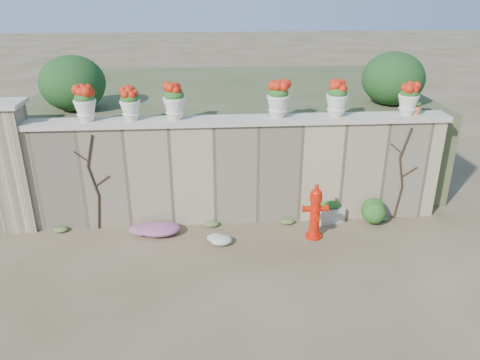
{
  "coord_description": "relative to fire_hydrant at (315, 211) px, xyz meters",
  "views": [
    {
      "loc": [
        -0.55,
        -6.6,
        4.43
      ],
      "look_at": [
        0.05,
        1.4,
        1.02
      ],
      "focal_mm": 35.0,
      "sensor_mm": 36.0,
      "label": 1
    }
  ],
  "objects": [
    {
      "name": "ground",
      "position": [
        -1.4,
        -0.94,
        -0.54
      ],
      "size": [
        80.0,
        80.0,
        0.0
      ],
      "primitive_type": "plane",
      "color": "brown",
      "rests_on": "ground"
    },
    {
      "name": "stone_wall",
      "position": [
        -1.4,
        0.86,
        0.46
      ],
      "size": [
        8.0,
        0.4,
        2.0
      ],
      "primitive_type": "cube",
      "color": "tan",
      "rests_on": "ground"
    },
    {
      "name": "gate_pillar",
      "position": [
        -5.55,
        0.86,
        0.71
      ],
      "size": [
        0.72,
        0.72,
        2.48
      ],
      "color": "tan",
      "rests_on": "ground"
    },
    {
      "name": "back_shrub_right",
      "position": [
        2.0,
        2.06,
        2.01
      ],
      "size": [
        1.3,
        1.3,
        1.1
      ],
      "primitive_type": "ellipsoid",
      "color": "#143814",
      "rests_on": "raised_fill"
    },
    {
      "name": "magenta_clump",
      "position": [
        -3.01,
        0.34,
        -0.41
      ],
      "size": [
        1.02,
        0.68,
        0.27
      ],
      "primitive_type": "ellipsoid",
      "color": "#CF29B1",
      "rests_on": "ground"
    },
    {
      "name": "urn_pot_5",
      "position": [
        1.86,
        0.86,
        1.86
      ],
      "size": [
        0.39,
        0.39,
        0.61
      ],
      "color": "silver",
      "rests_on": "wall_cap"
    },
    {
      "name": "back_shrub_left",
      "position": [
        -4.6,
        2.06,
        2.01
      ],
      "size": [
        1.3,
        1.3,
        1.1
      ],
      "primitive_type": "ellipsoid",
      "color": "#143814",
      "rests_on": "raised_fill"
    },
    {
      "name": "raised_fill",
      "position": [
        -1.4,
        4.06,
        0.46
      ],
      "size": [
        9.0,
        6.0,
        2.0
      ],
      "primitive_type": "cube",
      "color": "#384C23",
      "rests_on": "ground"
    },
    {
      "name": "fire_hydrant",
      "position": [
        0.0,
        0.0,
        0.0
      ],
      "size": [
        0.46,
        0.33,
        1.08
      ],
      "rotation": [
        0.0,
        0.0,
        -0.01
      ],
      "color": "red",
      "rests_on": "ground"
    },
    {
      "name": "green_shrub",
      "position": [
        1.31,
        0.44,
        -0.23
      ],
      "size": [
        0.66,
        0.59,
        0.62
      ],
      "primitive_type": "ellipsoid",
      "color": "#1E5119",
      "rests_on": "ground"
    },
    {
      "name": "urn_pot_0",
      "position": [
        -4.1,
        0.86,
        1.87
      ],
      "size": [
        0.4,
        0.4,
        0.63
      ],
      "color": "silver",
      "rests_on": "wall_cap"
    },
    {
      "name": "urn_pot_1",
      "position": [
        -3.31,
        0.86,
        1.85
      ],
      "size": [
        0.37,
        0.37,
        0.58
      ],
      "color": "silver",
      "rests_on": "wall_cap"
    },
    {
      "name": "urn_pot_4",
      "position": [
        0.49,
        0.86,
        1.88
      ],
      "size": [
        0.41,
        0.41,
        0.65
      ],
      "color": "silver",
      "rests_on": "wall_cap"
    },
    {
      "name": "vine_right",
      "position": [
        1.83,
        0.64,
        0.45
      ],
      "size": [
        0.6,
        0.04,
        1.91
      ],
      "color": "black",
      "rests_on": "ground"
    },
    {
      "name": "white_flowers",
      "position": [
        -1.8,
        -0.07,
        -0.45
      ],
      "size": [
        0.52,
        0.42,
        0.19
      ],
      "primitive_type": "ellipsoid",
      "color": "white",
      "rests_on": "ground"
    },
    {
      "name": "urn_pot_2",
      "position": [
        -2.51,
        0.86,
        1.88
      ],
      "size": [
        0.41,
        0.41,
        0.65
      ],
      "color": "silver",
      "rests_on": "wall_cap"
    },
    {
      "name": "terracotta_pot",
      "position": [
        2.03,
        0.86,
        1.68
      ],
      "size": [
        0.22,
        0.22,
        0.26
      ],
      "color": "#C2703B",
      "rests_on": "wall_cap"
    },
    {
      "name": "vine_left",
      "position": [
        -4.07,
        0.64,
        0.45
      ],
      "size": [
        0.6,
        0.04,
        1.91
      ],
      "color": "black",
      "rests_on": "ground"
    },
    {
      "name": "wall_cap",
      "position": [
        -1.4,
        0.86,
        1.51
      ],
      "size": [
        8.1,
        0.52,
        0.1
      ],
      "primitive_type": "cube",
      "color": "beige",
      "rests_on": "stone_wall"
    },
    {
      "name": "urn_pot_3",
      "position": [
        -0.62,
        0.86,
        1.88
      ],
      "size": [
        0.42,
        0.42,
        0.66
      ],
      "color": "silver",
      "rests_on": "wall_cap"
    },
    {
      "name": "planter_box",
      "position": [
        0.45,
        0.61,
        -0.34
      ],
      "size": [
        0.59,
        0.43,
        0.44
      ],
      "rotation": [
        0.0,
        0.0,
        0.26
      ],
      "color": "beige",
      "rests_on": "ground"
    }
  ]
}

